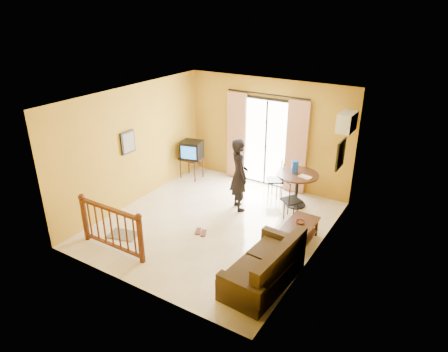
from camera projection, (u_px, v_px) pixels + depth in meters
The scene contains 19 objects.
ground at pixel (215, 223), 8.81m from camera, with size 5.00×5.00×0.00m, color beige.
room_shell at pixel (214, 151), 8.12m from camera, with size 5.00×5.00×5.00m.
balcony_door at pixel (266, 142), 10.23m from camera, with size 2.25×0.14×2.46m.
tv_table at pixel (191, 161), 10.90m from camera, with size 0.58×0.48×0.58m.
television at pixel (192, 150), 10.75m from camera, with size 0.63×0.59×0.48m.
picture_left at pixel (128, 142), 9.09m from camera, with size 0.05×0.42×0.52m.
dining_table at pixel (297, 180), 9.34m from camera, with size 0.98×0.98×0.82m.
water_jug at pixel (295, 167), 9.29m from camera, with size 0.16×0.16×0.30m, color #123BAC.
serving_tray at pixel (305, 177), 9.09m from camera, with size 0.28×0.18×0.02m, color white.
dining_chairs at pixel (282, 207), 9.52m from camera, with size 1.33×1.35×0.95m.
air_conditioner at pixel (347, 122), 8.46m from camera, with size 0.31×0.60×0.40m.
botanical_print at pixel (341, 154), 8.10m from camera, with size 0.05×0.50×0.60m.
coffee_table at pixel (299, 230), 8.02m from camera, with size 0.54×0.97×0.43m.
bowl at pixel (300, 222), 7.96m from camera, with size 0.18×0.18×0.06m, color #54291D.
sofa at pixel (266, 269), 6.80m from camera, with size 0.93×1.82×0.84m.
standing_person at pixel (239, 175), 9.12m from camera, with size 0.63×0.41×1.72m, color black.
stair_balustrade at pixel (111, 225), 7.66m from camera, with size 1.63×0.13×1.04m.
doormat at pixel (123, 235), 8.37m from camera, with size 0.60×0.40×0.02m, color #625E4F.
sandals at pixel (201, 232), 8.45m from camera, with size 0.34×0.27×0.03m.
Camera 1 is at (4.17, -6.40, 4.52)m, focal length 32.00 mm.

